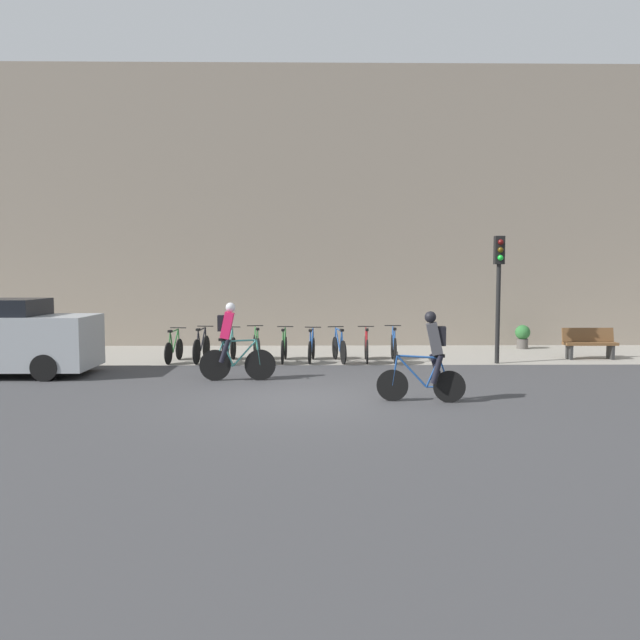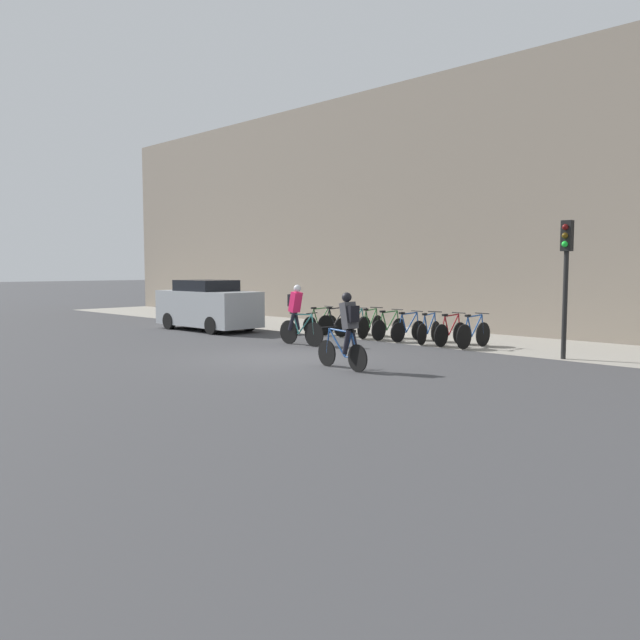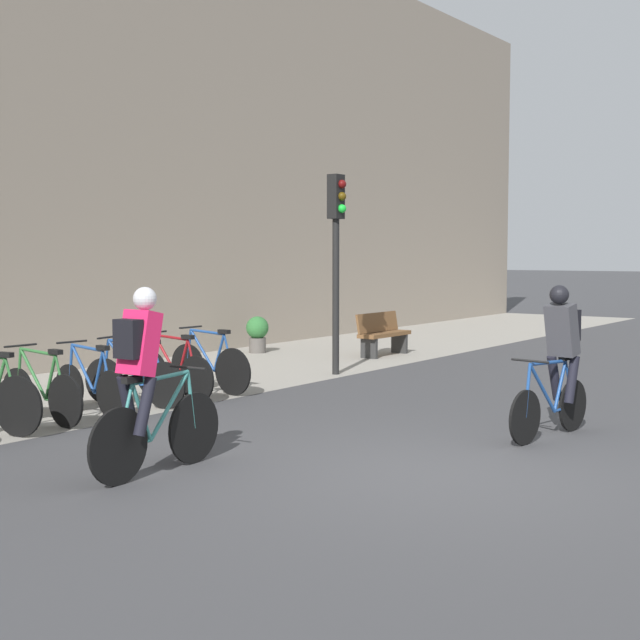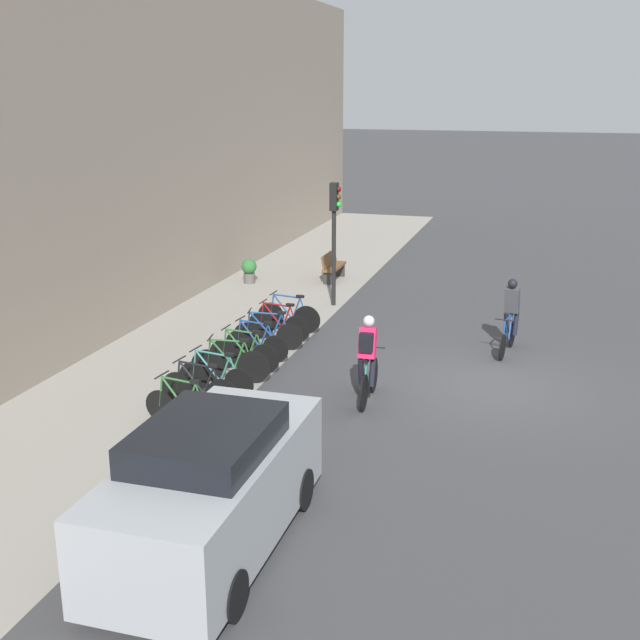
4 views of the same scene
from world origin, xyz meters
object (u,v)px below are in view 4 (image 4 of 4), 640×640
parked_bike_4 (244,353)px  bench (333,266)px  parked_bike_5 (257,344)px  parked_bike_6 (268,334)px  cyclist_grey (511,312)px  parked_bike_3 (231,364)px  cyclist_pink (368,358)px  parked_bike_2 (216,377)px  parked_bike_8 (289,316)px  parked_bike_0 (182,406)px  parked_bike_7 (279,325)px  parked_bike_1 (200,390)px  parked_car (211,488)px  traffic_light_pole (334,221)px  potted_plant (249,270)px

parked_bike_4 → bench: size_ratio=1.11×
parked_bike_5 → parked_bike_6: 0.77m
cyclist_grey → parked_bike_3: bearing=124.9°
cyclist_pink → parked_bike_3: (0.33, 3.03, -0.53)m
cyclist_grey → parked_bike_2: 7.15m
parked_bike_8 → cyclist_grey: bearing=-90.1°
parked_bike_0 → parked_bike_5: (3.82, 0.00, 0.01)m
parked_bike_0 → parked_bike_4: bearing=0.0°
parked_bike_0 → parked_bike_6: (4.59, 0.00, 0.02)m
parked_bike_2 → parked_bike_7: bearing=0.0°
parked_bike_1 → parked_bike_2: size_ratio=1.00×
parked_bike_6 → parked_bike_8: (1.53, 0.00, 0.02)m
parked_bike_5 → parked_car: bearing=-163.5°
parked_bike_4 → parked_car: size_ratio=0.38×
cyclist_grey → bench: size_ratio=1.17×
cyclist_grey → parked_bike_4: cyclist_grey is taller
parked_bike_2 → parked_bike_7: 3.82m
parked_bike_2 → parked_bike_6: parked_bike_6 is taller
parked_bike_5 → parked_bike_3: bearing=180.0°
parked_bike_8 → bench: size_ratio=1.13×
parked_bike_2 → parked_bike_5: parked_bike_2 is taller
cyclist_pink → cyclist_grey: cyclist_pink is taller
cyclist_grey → parked_bike_4: (-3.05, 5.47, -0.55)m
cyclist_pink → cyclist_grey: size_ratio=1.03×
cyclist_pink → cyclist_grey: 4.81m
cyclist_grey → parked_bike_4: 6.28m
parked_bike_6 → traffic_light_pole: size_ratio=0.48×
cyclist_pink → cyclist_grey: (4.14, -2.44, 0.00)m
parked_car → parked_bike_3: bearing=20.5°
cyclist_pink → potted_plant: cyclist_pink is taller
traffic_light_pole → bench: bearing=16.3°
parked_bike_6 → bench: (7.21, 0.44, 0.07)m
cyclist_pink → traffic_light_pole: bearing=20.7°
parked_bike_2 → traffic_light_pole: 7.65m
parked_bike_0 → parked_bike_2: 1.53m
parked_bike_1 → parked_bike_3: parked_bike_3 is taller
parked_bike_7 → parked_car: size_ratio=0.38×
cyclist_grey → parked_bike_8: cyclist_grey is taller
cyclist_grey → parked_car: 10.26m
parked_bike_8 → potted_plant: bearing=32.1°
parked_bike_3 → parked_bike_2: bearing=-179.8°
cyclist_grey → parked_car: (-9.73, 3.26, -0.05)m
cyclist_grey → bench: 8.22m
bench → parked_car: (-15.43, -2.65, 0.43)m
cyclist_pink → parked_bike_1: bearing=111.6°
parked_bike_1 → parked_bike_5: parked_bike_1 is taller
parked_car → potted_plant: size_ratio=5.51×
parked_bike_7 → parked_bike_8: bearing=0.0°
parked_bike_7 → parked_bike_8: (0.76, 0.00, 0.02)m
parked_bike_3 → parked_bike_4: (0.76, -0.00, -0.02)m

